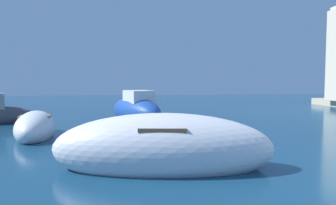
{
  "coord_description": "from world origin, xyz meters",
  "views": [
    {
      "loc": [
        -5.55,
        -4.06,
        2.06
      ],
      "look_at": [
        -3.6,
        11.82,
        0.93
      ],
      "focal_mm": 34.88,
      "sensor_mm": 36.0,
      "label": 1
    }
  ],
  "objects": [
    {
      "name": "moored_boat_0",
      "position": [
        -8.89,
        8.11,
        0.33
      ],
      "size": [
        1.79,
        3.64,
        1.2
      ],
      "rotation": [
        0.0,
        0.0,
        4.85
      ],
      "color": "white",
      "rests_on": "ground"
    },
    {
      "name": "moored_boat_1",
      "position": [
        -5.15,
        12.8,
        0.48
      ],
      "size": [
        3.34,
        5.07,
        1.86
      ],
      "rotation": [
        0.0,
        0.0,
        1.95
      ],
      "color": "#1E479E",
      "rests_on": "ground"
    },
    {
      "name": "moored_boat_4",
      "position": [
        -4.76,
        3.34,
        0.46
      ],
      "size": [
        5.31,
        2.48,
        1.67
      ],
      "rotation": [
        0.0,
        0.0,
        6.16
      ],
      "color": "white",
      "rests_on": "ground"
    }
  ]
}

